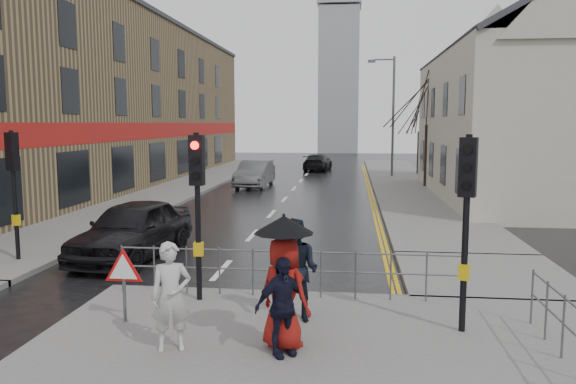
% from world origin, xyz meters
% --- Properties ---
extents(ground, '(120.00, 120.00, 0.00)m').
position_xyz_m(ground, '(0.00, 0.00, 0.00)').
color(ground, black).
rests_on(ground, ground).
extents(left_pavement, '(4.00, 44.00, 0.14)m').
position_xyz_m(left_pavement, '(-6.50, 23.00, 0.07)').
color(left_pavement, '#605E5B').
rests_on(left_pavement, ground).
extents(right_pavement, '(4.00, 40.00, 0.14)m').
position_xyz_m(right_pavement, '(6.50, 25.00, 0.07)').
color(right_pavement, '#605E5B').
rests_on(right_pavement, ground).
extents(pavement_bridge_right, '(4.00, 4.20, 0.14)m').
position_xyz_m(pavement_bridge_right, '(6.50, 3.00, 0.07)').
color(pavement_bridge_right, '#605E5B').
rests_on(pavement_bridge_right, ground).
extents(building_left_terrace, '(8.00, 42.00, 10.00)m').
position_xyz_m(building_left_terrace, '(-12.00, 22.00, 5.00)').
color(building_left_terrace, olive).
rests_on(building_left_terrace, ground).
extents(building_right_cream, '(9.00, 16.40, 10.10)m').
position_xyz_m(building_right_cream, '(12.00, 18.00, 4.78)').
color(building_right_cream, '#B0AB99').
rests_on(building_right_cream, ground).
extents(church_tower, '(5.00, 5.00, 18.00)m').
position_xyz_m(church_tower, '(1.50, 62.00, 9.00)').
color(church_tower, '#95989E').
rests_on(church_tower, ground).
extents(traffic_signal_near_left, '(0.28, 0.27, 3.40)m').
position_xyz_m(traffic_signal_near_left, '(0.20, 0.20, 2.46)').
color(traffic_signal_near_left, black).
rests_on(traffic_signal_near_left, near_pavement).
extents(traffic_signal_near_right, '(0.34, 0.33, 3.40)m').
position_xyz_m(traffic_signal_near_right, '(5.20, -1.00, 2.46)').
color(traffic_signal_near_right, black).
rests_on(traffic_signal_near_right, near_pavement).
extents(traffic_signal_far_left, '(0.34, 0.33, 3.40)m').
position_xyz_m(traffic_signal_far_left, '(-5.50, 3.00, 2.46)').
color(traffic_signal_far_left, black).
rests_on(traffic_signal_far_left, left_pavement).
extents(guard_railing_front, '(7.14, 0.04, 1.00)m').
position_xyz_m(guard_railing_front, '(1.95, 0.60, 0.86)').
color(guard_railing_front, '#595B5E').
rests_on(guard_railing_front, near_pavement).
extents(warning_sign, '(0.80, 0.07, 1.35)m').
position_xyz_m(warning_sign, '(-0.80, -1.21, 1.04)').
color(warning_sign, '#595B5E').
rests_on(warning_sign, near_pavement).
extents(street_lamp, '(1.83, 0.25, 8.00)m').
position_xyz_m(street_lamp, '(5.82, 28.00, 4.71)').
color(street_lamp, '#595B5E').
rests_on(street_lamp, right_pavement).
extents(tree_near, '(2.40, 2.40, 6.58)m').
position_xyz_m(tree_near, '(7.50, 22.00, 5.14)').
color(tree_near, black).
rests_on(tree_near, right_pavement).
extents(tree_far, '(2.40, 2.40, 5.64)m').
position_xyz_m(tree_far, '(8.00, 30.00, 4.42)').
color(tree_far, black).
rests_on(tree_far, right_pavement).
extents(pedestrian_a, '(0.73, 0.59, 1.74)m').
position_xyz_m(pedestrian_a, '(0.45, -2.34, 1.01)').
color(pedestrian_a, '#B6B6B2').
rests_on(pedestrian_a, near_pavement).
extents(pedestrian_b, '(1.12, 1.03, 1.87)m').
position_xyz_m(pedestrian_b, '(2.28, -0.78, 1.08)').
color(pedestrian_b, black).
rests_on(pedestrian_b, near_pavement).
extents(pedestrian_with_umbrella, '(1.05, 0.96, 2.15)m').
position_xyz_m(pedestrian_with_umbrella, '(2.22, -2.08, 1.29)').
color(pedestrian_with_umbrella, maroon).
rests_on(pedestrian_with_umbrella, near_pavement).
extents(pedestrian_d, '(0.96, 0.84, 1.56)m').
position_xyz_m(pedestrian_d, '(2.22, -2.37, 0.92)').
color(pedestrian_d, black).
rests_on(pedestrian_d, near_pavement).
extents(car_parked, '(2.43, 4.92, 1.61)m').
position_xyz_m(car_parked, '(-2.73, 4.00, 0.81)').
color(car_parked, black).
rests_on(car_parked, ground).
extents(car_mid, '(1.82, 4.76, 1.55)m').
position_xyz_m(car_mid, '(-2.38, 21.67, 0.77)').
color(car_mid, '#515357').
rests_on(car_mid, ground).
extents(car_far, '(2.25, 4.69, 1.32)m').
position_xyz_m(car_far, '(0.60, 33.47, 0.66)').
color(car_far, black).
rests_on(car_far, ground).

